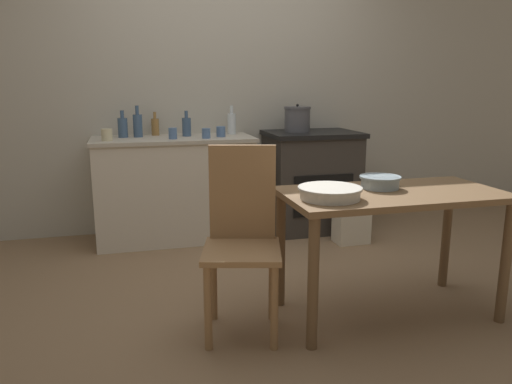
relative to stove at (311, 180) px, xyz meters
The scene contains 19 objects.
ground_plane 1.52m from the stove, 120.92° to the right, with size 14.00×14.00×0.00m, color #896B4C.
wall_back 1.17m from the stove, 155.62° to the left, with size 8.00×0.07×2.55m.
counter_cabinet 1.23m from the stove, behind, with size 1.33×0.61×0.87m.
stove is the anchor object (origin of this frame).
work_table 1.77m from the stove, 96.32° to the right, with size 1.23×0.63×0.73m.
chair 1.99m from the stove, 121.58° to the right, with size 0.49×0.49×0.99m.
flour_sack 0.59m from the stove, 69.75° to the right, with size 0.28×0.19×0.33m, color beige.
stock_pot 0.57m from the stove, 169.59° to the left, with size 0.24×0.24×0.24m.
mixing_bowl_large 1.95m from the stove, 108.30° to the right, with size 0.33×0.33×0.06m.
mixing_bowl_small 1.70m from the stove, 97.64° to the right, with size 0.23×0.23×0.07m.
bottle_far_left 1.46m from the stove, behind, with size 0.07×0.07×0.20m.
bottle_left 1.71m from the stove, behind, with size 0.08×0.08×0.22m.
bottle_mid_left 1.60m from the stove, behind, with size 0.08×0.08×0.26m.
bottle_center_left 0.88m from the stove, 168.52° to the left, with size 0.07×0.07×0.25m.
bottle_center 1.22m from the stove, behind, with size 0.07×0.07×0.21m.
cup_center_right 1.09m from the stove, behind, with size 0.07×0.07×0.08m, color #4C6B99.
cup_mid_right 0.96m from the stove, behind, with size 0.08×0.08×0.09m, color #4C6B99.
cup_right 1.33m from the stove, behind, with size 0.07×0.07×0.09m, color #4C6B99.
cup_far_right 1.82m from the stove, behind, with size 0.08×0.08×0.09m, color beige.
Camera 1 is at (-0.88, -2.92, 1.32)m, focal length 35.00 mm.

